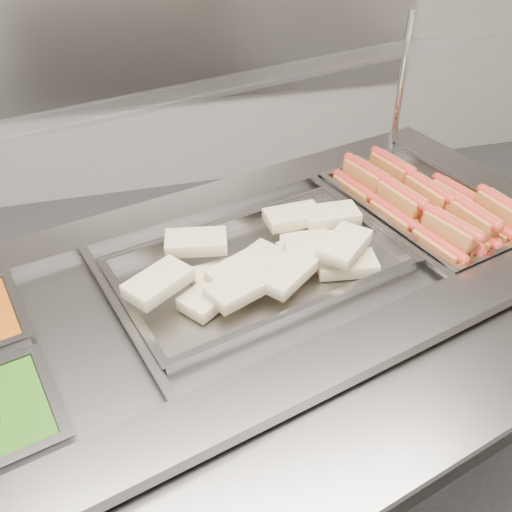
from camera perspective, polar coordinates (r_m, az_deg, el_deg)
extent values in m
cube|color=slate|center=(1.87, -1.47, -13.56)|extent=(2.10, 1.31, 0.94)
cube|color=gray|center=(1.29, 6.65, -10.82)|extent=(2.00, 0.69, 0.03)
cube|color=gray|center=(1.81, -7.67, 4.72)|extent=(2.00, 0.69, 0.03)
cube|color=gray|center=(2.07, 21.94, 6.73)|extent=(0.30, 0.63, 0.03)
cube|color=black|center=(1.60, -1.67, -5.25)|extent=(1.86, 1.07, 0.02)
cube|color=gray|center=(1.75, 11.73, 3.42)|extent=(0.19, 0.60, 0.01)
cube|color=gray|center=(1.43, -13.28, -5.54)|extent=(0.19, 0.60, 0.01)
cube|color=gray|center=(1.24, 11.61, -17.13)|extent=(1.95, 0.79, 0.02)
cylinder|color=silver|center=(2.11, 14.35, 16.46)|extent=(0.03, 0.03, 0.48)
cube|color=silver|center=(1.49, -6.44, 16.05)|extent=(1.81, 0.79, 0.09)
cube|color=#A36122|center=(1.70, 17.74, 0.62)|extent=(0.10, 0.17, 0.06)
cylinder|color=red|center=(1.68, 17.87, 1.22)|extent=(0.08, 0.18, 0.03)
cube|color=#A36122|center=(1.80, 13.51, 3.67)|extent=(0.10, 0.17, 0.06)
cylinder|color=red|center=(1.79, 13.62, 4.28)|extent=(0.08, 0.18, 0.03)
cube|color=#A36122|center=(1.92, 9.76, 6.39)|extent=(0.10, 0.17, 0.06)
cylinder|color=red|center=(1.91, 9.83, 6.97)|extent=(0.08, 0.18, 0.03)
cube|color=#A36122|center=(1.74, 19.27, 1.27)|extent=(0.10, 0.17, 0.06)
cylinder|color=red|center=(1.73, 19.42, 1.87)|extent=(0.08, 0.18, 0.03)
cube|color=#A36122|center=(1.84, 15.07, 4.26)|extent=(0.10, 0.17, 0.06)
cylinder|color=red|center=(1.83, 15.18, 4.83)|extent=(0.08, 0.18, 0.03)
cube|color=#A36122|center=(1.96, 11.30, 6.84)|extent=(0.10, 0.17, 0.06)
cylinder|color=red|center=(1.95, 11.38, 7.44)|extent=(0.08, 0.18, 0.03)
cube|color=#A36122|center=(1.79, 20.74, 1.84)|extent=(0.09, 0.17, 0.06)
cylinder|color=red|center=(1.78, 20.91, 2.49)|extent=(0.07, 0.18, 0.03)
cube|color=#A36122|center=(1.89, 16.58, 4.78)|extent=(0.10, 0.17, 0.06)
cylinder|color=red|center=(1.88, 16.70, 5.36)|extent=(0.08, 0.18, 0.03)
cube|color=#A36122|center=(2.00, 12.81, 7.34)|extent=(0.10, 0.17, 0.06)
cylinder|color=red|center=(1.99, 12.90, 7.89)|extent=(0.08, 0.18, 0.03)
cube|color=#A36122|center=(1.84, 22.14, 2.42)|extent=(0.09, 0.17, 0.06)
cylinder|color=red|center=(1.83, 22.32, 3.08)|extent=(0.08, 0.18, 0.03)
cube|color=#A36122|center=(1.93, 18.01, 5.26)|extent=(0.10, 0.17, 0.06)
cylinder|color=red|center=(1.92, 18.14, 5.85)|extent=(0.08, 0.18, 0.03)
cube|color=#A36122|center=(2.04, 14.25, 7.69)|extent=(0.10, 0.17, 0.06)
cylinder|color=red|center=(2.03, 14.35, 8.31)|extent=(0.08, 0.18, 0.03)
cube|color=#A36122|center=(1.89, 23.46, 3.02)|extent=(0.10, 0.17, 0.06)
cylinder|color=red|center=(1.87, 23.64, 3.63)|extent=(0.08, 0.18, 0.03)
cube|color=#A36122|center=(1.98, 19.36, 5.70)|extent=(0.10, 0.17, 0.06)
cylinder|color=red|center=(1.97, 19.50, 6.32)|extent=(0.08, 0.18, 0.03)
cube|color=#A36122|center=(1.69, 18.91, 2.47)|extent=(0.11, 0.17, 0.06)
cylinder|color=red|center=(1.68, 19.07, 3.15)|extent=(0.09, 0.18, 0.03)
cube|color=#A36122|center=(1.80, 14.34, 5.59)|extent=(0.10, 0.17, 0.06)
cylinder|color=red|center=(1.79, 14.46, 6.24)|extent=(0.08, 0.18, 0.03)
cube|color=#A36122|center=(1.91, 10.91, 7.98)|extent=(0.10, 0.17, 0.06)
cylinder|color=red|center=(1.90, 10.99, 8.61)|extent=(0.09, 0.18, 0.03)
cube|color=#A36122|center=(1.77, 20.82, 3.59)|extent=(0.09, 0.17, 0.06)
cylinder|color=red|center=(1.75, 20.98, 4.24)|extent=(0.07, 0.18, 0.03)
cube|color=#A36122|center=(1.85, 16.85, 6.06)|extent=(0.09, 0.17, 0.06)
cylinder|color=red|center=(1.84, 16.98, 6.69)|extent=(0.07, 0.18, 0.03)
cube|color=#A36122|center=(1.97, 13.45, 8.55)|extent=(0.10, 0.17, 0.06)
cylinder|color=red|center=(1.96, 13.55, 9.16)|extent=(0.08, 0.18, 0.03)
cube|color=#A36122|center=(1.84, 23.43, 4.25)|extent=(0.09, 0.17, 0.06)
cylinder|color=red|center=(1.83, 23.61, 4.88)|extent=(0.07, 0.18, 0.03)
cube|color=tan|center=(1.61, 5.27, 0.93)|extent=(0.18, 0.13, 0.03)
cube|color=tan|center=(1.51, -3.28, -1.91)|extent=(0.18, 0.12, 0.03)
cube|color=tan|center=(1.45, -4.48, -3.92)|extent=(0.19, 0.17, 0.03)
cube|color=tan|center=(1.63, 5.32, 1.16)|extent=(0.18, 0.12, 0.03)
cube|color=tan|center=(1.57, 9.02, -0.82)|extent=(0.17, 0.11, 0.03)
cube|color=tan|center=(1.61, 5.61, 0.44)|extent=(0.18, 0.12, 0.03)
cube|color=tan|center=(1.55, -0.07, -0.65)|extent=(0.19, 0.17, 0.03)
cube|color=tan|center=(1.49, -2.21, -2.67)|extent=(0.18, 0.18, 0.03)
cube|color=tan|center=(1.42, -1.64, -3.19)|extent=(0.19, 0.15, 0.03)
cube|color=tan|center=(1.54, 6.02, 0.27)|extent=(0.18, 0.12, 0.03)
cube|color=tan|center=(1.46, 3.08, -1.77)|extent=(0.18, 0.17, 0.03)
cube|color=tan|center=(1.47, -1.65, -1.53)|extent=(0.19, 0.16, 0.03)
cube|color=tan|center=(1.68, 3.73, 3.97)|extent=(0.17, 0.10, 0.03)
cube|color=tan|center=(1.70, 7.49, 4.05)|extent=(0.16, 0.10, 0.03)
cube|color=tan|center=(1.41, -9.73, -2.61)|extent=(0.19, 0.17, 0.03)
cube|color=tan|center=(1.52, -6.02, 1.41)|extent=(0.18, 0.12, 0.03)
cube|color=tan|center=(1.53, 8.84, 1.10)|extent=(0.18, 0.18, 0.03)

